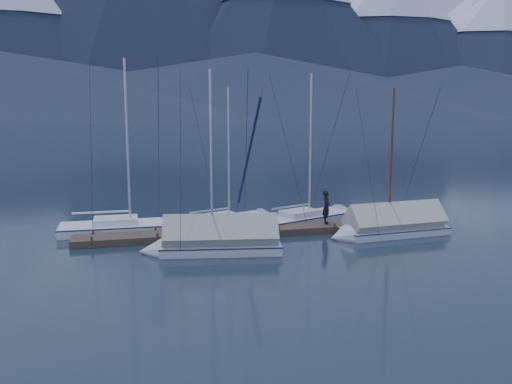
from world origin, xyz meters
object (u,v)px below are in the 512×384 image
sailboat_open_left (141,228)px  sailboat_covered_near (386,227)px  person (326,207)px  sailboat_covered_far (209,243)px  sailboat_open_right (315,218)px  sailboat_open_mid (236,221)px

sailboat_open_left → sailboat_covered_near: (12.05, -3.95, 0.24)m
sailboat_covered_near → person: sailboat_covered_near is taller
sailboat_covered_far → sailboat_open_left: bearing=120.0°
sailboat_covered_near → sailboat_covered_far: 9.25m
sailboat_open_left → sailboat_open_right: 9.81m
sailboat_open_mid → sailboat_covered_near: bearing=-33.7°
sailboat_open_mid → sailboat_covered_far: 6.04m
sailboat_open_right → person: 2.61m
sailboat_open_mid → sailboat_covered_far: bearing=-113.1°
sailboat_open_left → sailboat_covered_near: 12.68m
sailboat_open_right → sailboat_covered_near: (2.24, -4.23, 0.25)m
sailboat_open_left → person: bearing=-12.3°
sailboat_covered_near → person: size_ratio=4.60×
sailboat_open_left → person: sailboat_open_left is taller
sailboat_open_mid → sailboat_covered_near: (6.83, -4.55, 0.26)m
sailboat_covered_far → sailboat_covered_near: bearing=6.2°
sailboat_covered_near → person: 3.25m
sailboat_open_mid → sailboat_covered_far: size_ratio=0.93×
sailboat_open_left → sailboat_open_right: sailboat_open_left is taller
sailboat_open_right → person: sailboat_open_right is taller
sailboat_open_left → person: 9.81m
sailboat_open_left → sailboat_open_mid: bearing=6.5°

